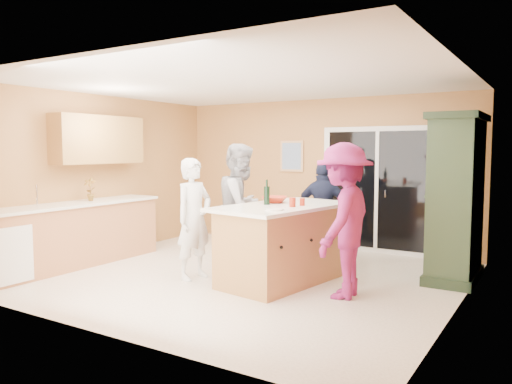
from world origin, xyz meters
The scene contains 22 objects.
floor centered at (0.00, 0.00, 0.00)m, with size 5.50×5.50×0.00m, color white.
ceiling centered at (0.00, 0.00, 2.60)m, with size 5.50×5.00×0.10m, color silver.
wall_back centered at (0.00, 2.50, 1.30)m, with size 5.50×0.10×2.60m, color tan.
wall_front centered at (0.00, -2.50, 1.30)m, with size 5.50×0.10×2.60m, color tan.
wall_left centered at (-2.75, 0.00, 1.30)m, with size 0.10×5.00×2.60m, color tan.
wall_right centered at (2.75, 0.00, 1.30)m, with size 0.10×5.00×2.60m, color tan.
left_cabinet_run centered at (-2.45, -1.05, 0.46)m, with size 0.65×3.05×1.24m.
upper_cabinets centered at (-2.58, -0.20, 1.88)m, with size 0.35×1.60×0.75m, color #AB6B42.
sliding_door centered at (1.05, 2.46, 1.05)m, with size 1.90×0.07×2.10m.
framed_picture centered at (-0.55, 2.48, 1.60)m, with size 0.46×0.04×0.56m.
kitchen_island centered at (0.61, 0.01, 0.47)m, with size 1.34×2.06×1.01m.
green_hutch centered at (2.49, 1.29, 1.06)m, with size 0.63×1.19×2.18m.
woman_white centered at (-0.48, -0.44, 0.80)m, with size 0.59×0.39×1.61m, color silver.
woman_grey centered at (-0.15, 0.21, 0.90)m, with size 0.88×0.68×1.80m, color #9A9A9C.
woman_navy centered at (0.58, 1.37, 0.77)m, with size 0.91×0.38×1.55m, color #1C1E3E.
woman_magenta centered at (1.52, -0.18, 0.90)m, with size 1.16×0.67×1.80m, color #901F6A.
serving_bowl centered at (0.39, 0.19, 1.05)m, with size 0.34×0.34×0.08m, color #A72812.
tulip_vase centered at (-2.45, -0.50, 1.12)m, with size 0.19×0.13×0.36m, color red.
tumbler_near centered at (0.86, 0.06, 1.06)m, with size 0.07×0.07×0.10m, color #A72812.
tumbler_far centered at (0.82, -0.12, 1.07)m, with size 0.08×0.08×0.12m, color #A72812.
wine_bottle centered at (0.42, -0.07, 1.14)m, with size 0.07×0.07×0.33m.
white_plate centered at (0.79, -0.52, 1.02)m, with size 0.22×0.22×0.02m, color white.
Camera 1 is at (3.66, -5.60, 1.72)m, focal length 35.00 mm.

